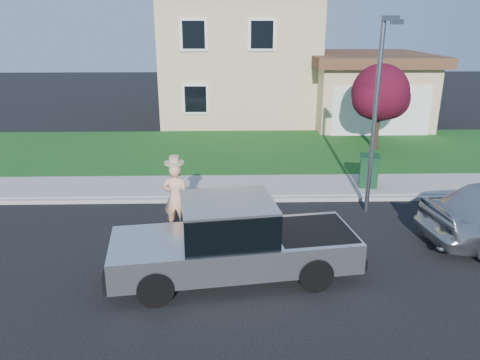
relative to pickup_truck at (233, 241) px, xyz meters
name	(u,v)px	position (x,y,z in m)	size (l,w,h in m)	color
ground	(254,244)	(0.52, 1.46, -0.82)	(80.00, 80.00, 0.00)	black
curb	(281,199)	(1.52, 4.36, -0.76)	(40.00, 0.20, 0.12)	gray
sidewalk	(278,187)	(1.52, 5.46, -0.74)	(40.00, 2.00, 0.15)	gray
lawn	(267,151)	(1.52, 9.96, -0.77)	(40.00, 7.00, 0.10)	#124015
house	(262,59)	(1.84, 17.85, 2.35)	(14.00, 11.30, 6.85)	tan
pickup_truck	(233,241)	(0.00, 0.00, 0.00)	(5.52, 2.52, 1.75)	black
woman	(176,197)	(-1.45, 2.26, 0.16)	(0.72, 0.51, 2.06)	#E6A67E
ornamental_tree	(381,95)	(6.15, 10.01, 1.54)	(2.57, 2.32, 3.53)	black
trash_bin	(369,170)	(4.45, 5.29, -0.15)	(0.78, 0.85, 1.02)	#0D3219
street_lamp	(377,106)	(3.92, 3.46, 2.25)	(0.39, 0.70, 5.38)	slate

